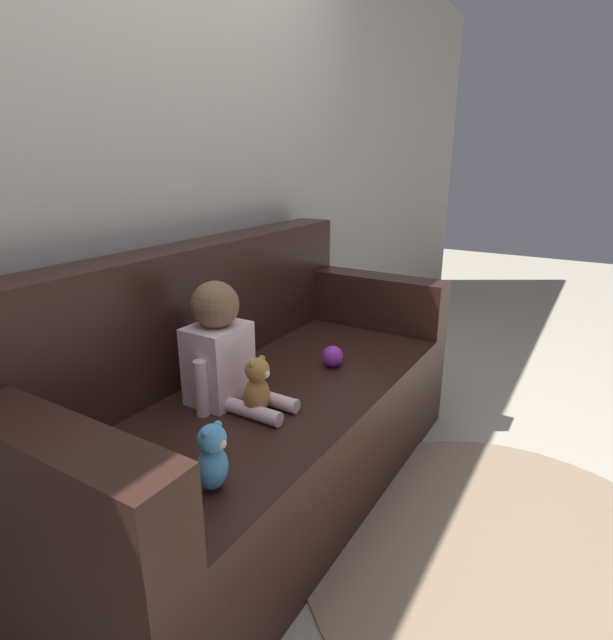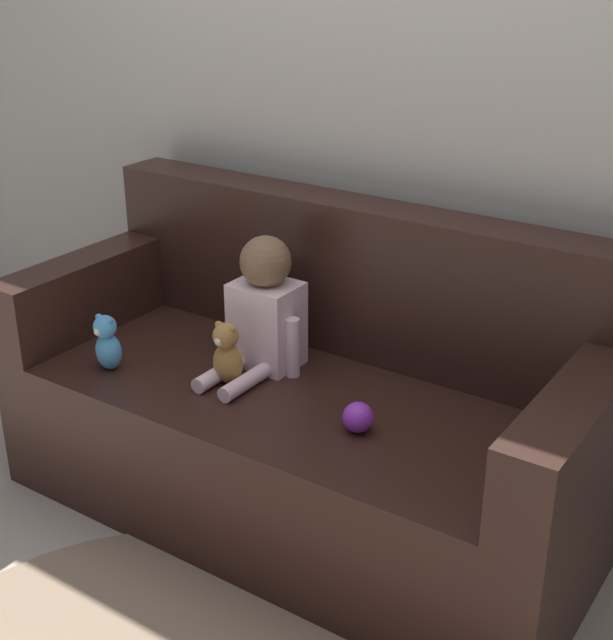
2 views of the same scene
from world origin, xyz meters
The scene contains 8 objects.
ground_plane centered at (0.00, 0.00, 0.00)m, with size 12.00×12.00×0.00m, color #B7AD99.
wall_back centered at (0.00, 0.51, 1.30)m, with size 8.00×0.05×2.60m.
couch centered at (0.00, 0.06, 0.35)m, with size 1.91×0.85×0.99m.
person_baby centered at (-0.18, 0.06, 0.67)m, with size 0.28×0.38×0.44m.
teddy_bear_brown centered at (-0.20, -0.11, 0.58)m, with size 0.10×0.09×0.21m.
plush_toy_side centered at (-0.58, -0.25, 0.57)m, with size 0.09×0.09×0.19m.
toy_ball centered at (0.30, -0.14, 0.52)m, with size 0.09×0.09×0.09m.
floor_rug centered at (0.14, -0.92, 0.01)m, with size 1.44×1.44×0.01m.
Camera 1 is at (-1.41, -1.04, 1.32)m, focal length 28.00 mm.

